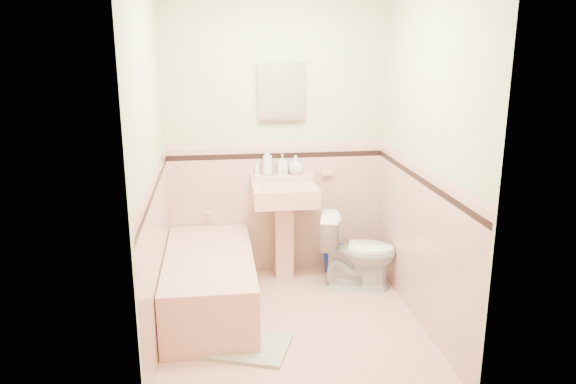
{
  "coord_description": "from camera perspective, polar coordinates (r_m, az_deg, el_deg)",
  "views": [
    {
      "loc": [
        -0.55,
        -3.91,
        2.14
      ],
      "look_at": [
        0.0,
        0.25,
        1.0
      ],
      "focal_mm": 35.0,
      "sensor_mm": 36.0,
      "label": 1
    }
  ],
  "objects": [
    {
      "name": "medicine_cabinet",
      "position": [
        5.04,
        -0.67,
        10.18
      ],
      "size": [
        0.37,
        0.04,
        0.46
      ],
      "primitive_type": "cube",
      "color": "white",
      "rests_on": "wall_back"
    },
    {
      "name": "soap_dish",
      "position": [
        5.21,
        3.96,
        1.95
      ],
      "size": [
        0.11,
        0.06,
        0.04
      ],
      "primitive_type": "cube",
      "color": "#DFA48C",
      "rests_on": "wall_back"
    },
    {
      "name": "floor",
      "position": [
        4.49,
        0.43,
        -13.26
      ],
      "size": [
        2.2,
        2.2,
        0.0
      ],
      "primitive_type": "plane",
      "color": "#E4AC95",
      "rests_on": "ground"
    },
    {
      "name": "wall_left",
      "position": [
        4.04,
        -13.75,
        2.02
      ],
      "size": [
        0.0,
        2.5,
        2.5
      ],
      "primitive_type": "plane",
      "rotation": [
        1.57,
        0.0,
        1.57
      ],
      "color": "beige",
      "rests_on": "ground"
    },
    {
      "name": "soap_bottle_mid",
      "position": [
        5.11,
        -0.59,
        2.84
      ],
      "size": [
        0.08,
        0.09,
        0.19
      ],
      "primitive_type": "imported",
      "rotation": [
        0.0,
        0.0,
        0.0
      ],
      "color": "#B2B2B2",
      "rests_on": "sink"
    },
    {
      "name": "wall_right",
      "position": [
        4.3,
        13.8,
        2.81
      ],
      "size": [
        0.0,
        2.5,
        2.5
      ],
      "primitive_type": "plane",
      "rotation": [
        1.57,
        0.0,
        -1.57
      ],
      "color": "beige",
      "rests_on": "ground"
    },
    {
      "name": "wainscot_left",
      "position": [
        4.22,
        -13.04,
        -6.59
      ],
      "size": [
        0.0,
        2.2,
        2.2
      ],
      "primitive_type": "plane",
      "rotation": [
        1.57,
        0.0,
        1.57
      ],
      "color": "beige",
      "rests_on": "ground"
    },
    {
      "name": "accent_right",
      "position": [
        4.32,
        13.47,
        1.12
      ],
      "size": [
        0.0,
        2.2,
        2.2
      ],
      "primitive_type": "plane",
      "rotation": [
        1.57,
        0.0,
        -1.57
      ],
      "color": "black",
      "rests_on": "ground"
    },
    {
      "name": "tub_faucet",
      "position": [
        5.19,
        -8.09,
        -1.9
      ],
      "size": [
        0.04,
        0.12,
        0.04
      ],
      "primitive_type": "cylinder",
      "rotation": [
        1.57,
        0.0,
        0.0
      ],
      "color": "silver",
      "rests_on": "wall_back"
    },
    {
      "name": "cap_front",
      "position": [
        3.02,
        3.32,
        -2.51
      ],
      "size": [
        2.0,
        0.0,
        2.0
      ],
      "primitive_type": "plane",
      "rotation": [
        -1.57,
        0.0,
        0.0
      ],
      "color": "#E4A796",
      "rests_on": "ground"
    },
    {
      "name": "shoe",
      "position": [
        4.2,
        -4.62,
        -14.55
      ],
      "size": [
        0.17,
        0.13,
        0.06
      ],
      "primitive_type": "cube",
      "rotation": [
        0.0,
        0.0,
        -0.4
      ],
      "color": "#BF1E59",
      "rests_on": "bath_mat"
    },
    {
      "name": "wall_back",
      "position": [
        5.12,
        -1.26,
        5.17
      ],
      "size": [
        2.5,
        0.0,
        2.5
      ],
      "primitive_type": "plane",
      "rotation": [
        1.57,
        0.0,
        0.0
      ],
      "color": "beige",
      "rests_on": "ground"
    },
    {
      "name": "wainscot_back",
      "position": [
        5.26,
        -1.2,
        -1.84
      ],
      "size": [
        2.0,
        0.0,
        2.0
      ],
      "primitive_type": "plane",
      "rotation": [
        1.57,
        0.0,
        0.0
      ],
      "color": "beige",
      "rests_on": "ground"
    },
    {
      "name": "tube",
      "position": [
        5.09,
        -3.19,
        2.4
      ],
      "size": [
        0.04,
        0.04,
        0.12
      ],
      "primitive_type": "cylinder",
      "rotation": [
        0.0,
        0.0,
        0.2
      ],
      "color": "white",
      "rests_on": "sink"
    },
    {
      "name": "accent_left",
      "position": [
        4.06,
        -13.38,
        0.25
      ],
      "size": [
        0.0,
        2.2,
        2.2
      ],
      "primitive_type": "plane",
      "rotation": [
        1.57,
        0.0,
        1.57
      ],
      "color": "black",
      "rests_on": "ground"
    },
    {
      "name": "accent_back",
      "position": [
        5.13,
        -1.22,
        3.71
      ],
      "size": [
        2.0,
        0.0,
        2.0
      ],
      "primitive_type": "plane",
      "rotation": [
        1.57,
        0.0,
        0.0
      ],
      "color": "black",
      "rests_on": "ground"
    },
    {
      "name": "cap_right",
      "position": [
        4.3,
        13.55,
        2.42
      ],
      "size": [
        0.0,
        2.2,
        2.2
      ],
      "primitive_type": "plane",
      "rotation": [
        1.57,
        0.0,
        -1.57
      ],
      "color": "#E4A796",
      "rests_on": "ground"
    },
    {
      "name": "sink",
      "position": [
        5.1,
        -0.34,
        -4.21
      ],
      "size": [
        0.57,
        0.48,
        0.89
      ],
      "primitive_type": null,
      "color": "#DFA48C",
      "rests_on": "floor"
    },
    {
      "name": "bathtub",
      "position": [
        4.65,
        -7.95,
        -9.26
      ],
      "size": [
        0.7,
        1.5,
        0.45
      ],
      "primitive_type": "cube",
      "color": "#DFA48C",
      "rests_on": "floor"
    },
    {
      "name": "accent_front",
      "position": [
        3.06,
        3.29,
        -4.3
      ],
      "size": [
        2.0,
        0.0,
        2.0
      ],
      "primitive_type": "plane",
      "rotation": [
        -1.57,
        0.0,
        0.0
      ],
      "color": "black",
      "rests_on": "ground"
    },
    {
      "name": "sink_faucet",
      "position": [
        5.09,
        -0.55,
        1.66
      ],
      "size": [
        0.02,
        0.02,
        0.1
      ],
      "primitive_type": "cylinder",
      "color": "silver",
      "rests_on": "sink"
    },
    {
      "name": "wainscot_front",
      "position": [
        3.26,
        3.17,
        -12.98
      ],
      "size": [
        2.0,
        0.0,
        2.0
      ],
      "primitive_type": "plane",
      "rotation": [
        -1.57,
        0.0,
        0.0
      ],
      "color": "beige",
      "rests_on": "ground"
    },
    {
      "name": "bath_mat",
      "position": [
        4.2,
        -4.78,
        -15.26
      ],
      "size": [
        0.79,
        0.66,
        0.03
      ],
      "primitive_type": "cube",
      "rotation": [
        0.0,
        0.0,
        -0.35
      ],
      "color": "#9BA98D",
      "rests_on": "floor"
    },
    {
      "name": "wall_front",
      "position": [
        3.0,
        3.39,
        -2.07
      ],
      "size": [
        2.5,
        0.0,
        2.5
      ],
      "primitive_type": "plane",
      "rotation": [
        -1.57,
        0.0,
        0.0
      ],
      "color": "beige",
      "rests_on": "ground"
    },
    {
      "name": "cap_left",
      "position": [
        4.04,
        -13.47,
        1.62
      ],
      "size": [
        0.0,
        2.2,
        2.2
      ],
      "primitive_type": "plane",
      "rotation": [
        1.57,
        0.0,
        1.57
      ],
      "color": "#E4A796",
      "rests_on": "ground"
    },
    {
      "name": "bucket",
      "position": [
        5.39,
        4.85,
        -6.86
      ],
      "size": [
        0.27,
        0.27,
        0.25
      ],
      "primitive_type": null,
      "rotation": [
        0.0,
        0.0,
        -0.11
      ],
      "color": "#11279A",
      "rests_on": "floor"
    },
    {
      "name": "soap_bottle_left",
      "position": [
        5.08,
        -2.1,
        3.13
      ],
      "size": [
        0.13,
        0.13,
        0.25
      ],
      "primitive_type": "imported",
      "rotation": [
        0.0,
        0.0,
        0.41
      ],
      "color": "#B2B2B2",
      "rests_on": "sink"
    },
    {
      "name": "cap_back",
      "position": [
        5.11,
        -1.23,
        4.81
      ],
      "size": [
        2.0,
        0.0,
        2.0
      ],
      "primitive_type": "plane",
      "rotation": [
        1.57,
        0.0,
        0.0
      ],
      "color": "#E4A796",
      "rests_on": "ground"
    },
    {
      "name": "soap_bottle_right",
      "position": [
        5.12,
        0.77,
        2.79
      ],
      "size": [
        0.15,
        0.15,
        0.17
      ],
      "primitive_type": "imported",
      "rotation": [
        0.0,
        0.0,
        -0.12
      ],
      "color": "#B2B2B2",
      "rests_on": "sink"
    },
    {
      "name": "wainscot_right",
      "position": [
        4.48,
        13.13,
        -5.35
      ],
      "size": [
        0.0,
        2.2,
        2.2
      ],
      "primitive_type": "plane",
      "rotation": [
        1.57,
        0.0,
        -1.57
      ],
      "color": "beige",
      "rests_on": "ground"
    },
    {
      "name": "toilet",
      "position": [
        5.03,
        7.11,
        -5.99
      ],
      "size": [
        0.73,
        0.52,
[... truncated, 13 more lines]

